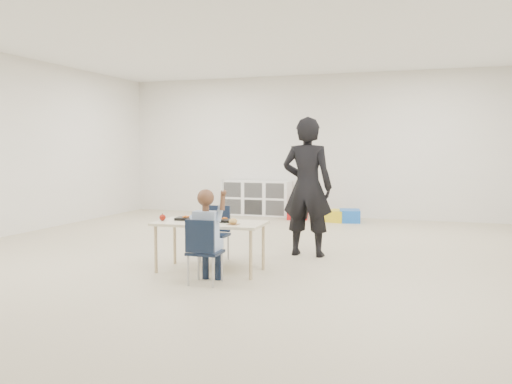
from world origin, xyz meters
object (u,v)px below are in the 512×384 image
(chair_near, at_px, (205,251))
(child, at_px, (205,232))
(cubby_shelf, at_px, (256,198))
(adult, at_px, (307,187))
(table, at_px, (210,246))

(chair_near, xyz_separation_m, child, (0.00, 0.00, 0.19))
(chair_near, xyz_separation_m, cubby_shelf, (-1.31, 5.46, 0.02))
(adult, bearing_deg, table, 57.87)
(table, relative_size, child, 1.18)
(table, distance_m, chair_near, 0.54)
(table, bearing_deg, cubby_shelf, 100.74)
(chair_near, distance_m, adult, 1.91)
(table, relative_size, adult, 0.70)
(child, xyz_separation_m, cubby_shelf, (-1.31, 5.46, -0.17))
(table, height_order, chair_near, chair_near)
(cubby_shelf, distance_m, adult, 4.25)
(chair_near, height_order, cubby_shelf, cubby_shelf)
(table, xyz_separation_m, child, (0.17, -0.51, 0.24))
(chair_near, xyz_separation_m, adult, (0.63, 1.72, 0.54))
(cubby_shelf, height_order, adult, adult)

